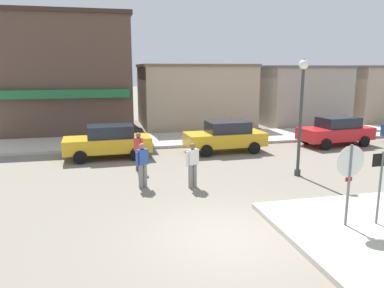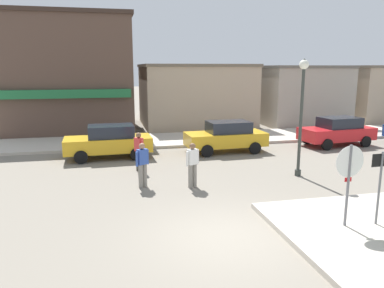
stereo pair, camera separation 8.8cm
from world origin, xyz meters
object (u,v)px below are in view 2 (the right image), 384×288
(stop_sign, at_px, (349,175))
(one_way_sign, at_px, (380,181))
(parked_car_nearest, at_px, (109,141))
(pedestrian_kerb_side, at_px, (193,164))
(pedestrian_crossing_near, at_px, (142,164))
(pedestrian_crossing_far, at_px, (139,150))
(lamp_post, at_px, (302,101))
(parked_car_second, at_px, (226,136))
(parked_car_third, at_px, (337,131))

(stop_sign, bearing_deg, one_way_sign, -5.81)
(parked_car_nearest, distance_m, pedestrian_kerb_side, 5.95)
(one_way_sign, xyz_separation_m, pedestrian_crossing_near, (-5.67, 4.91, -0.46))
(pedestrian_kerb_side, bearing_deg, pedestrian_crossing_far, 122.67)
(one_way_sign, bearing_deg, stop_sign, 174.19)
(lamp_post, xyz_separation_m, pedestrian_kerb_side, (-4.39, -0.52, -2.09))
(stop_sign, xyz_separation_m, parked_car_nearest, (-5.93, 9.65, -0.71))
(parked_car_second, bearing_deg, stop_sign, -89.14)
(stop_sign, distance_m, parked_car_nearest, 11.35)
(pedestrian_crossing_far, bearing_deg, parked_car_nearest, 114.46)
(parked_car_third, bearing_deg, pedestrian_crossing_near, -155.52)
(parked_car_nearest, height_order, pedestrian_crossing_far, pedestrian_crossing_far)
(pedestrian_crossing_near, distance_m, pedestrian_crossing_far, 2.21)
(pedestrian_crossing_near, height_order, pedestrian_kerb_side, same)
(pedestrian_crossing_near, bearing_deg, pedestrian_crossing_far, 88.48)
(one_way_sign, relative_size, pedestrian_crossing_near, 1.30)
(stop_sign, xyz_separation_m, parked_car_third, (6.26, 9.86, -0.71))
(parked_car_nearest, relative_size, pedestrian_kerb_side, 2.52)
(stop_sign, height_order, pedestrian_crossing_near, stop_sign)
(one_way_sign, height_order, parked_car_second, one_way_sign)
(lamp_post, xyz_separation_m, pedestrian_crossing_near, (-6.12, -0.13, -2.09))
(parked_car_second, bearing_deg, parked_car_nearest, -179.73)
(one_way_sign, bearing_deg, parked_car_nearest, 124.93)
(parked_car_third, relative_size, pedestrian_crossing_far, 2.58)
(lamp_post, bearing_deg, parked_car_third, 44.82)
(lamp_post, xyz_separation_m, pedestrian_crossing_far, (-6.06, 2.08, -2.09))
(pedestrian_kerb_side, bearing_deg, parked_car_second, 60.84)
(pedestrian_crossing_near, bearing_deg, parked_car_nearest, 103.20)
(parked_car_third, bearing_deg, pedestrian_kerb_side, -149.81)
(one_way_sign, relative_size, pedestrian_crossing_far, 1.30)
(parked_car_nearest, height_order, pedestrian_kerb_side, pedestrian_kerb_side)
(parked_car_second, bearing_deg, one_way_sign, -84.09)
(stop_sign, distance_m, lamp_post, 5.32)
(pedestrian_crossing_far, relative_size, pedestrian_kerb_side, 1.00)
(one_way_sign, bearing_deg, pedestrian_kerb_side, 131.10)
(parked_car_second, height_order, pedestrian_kerb_side, pedestrian_kerb_side)
(parked_car_nearest, height_order, parked_car_second, same)
(lamp_post, height_order, parked_car_nearest, lamp_post)
(pedestrian_crossing_near, distance_m, pedestrian_kerb_side, 1.77)
(stop_sign, bearing_deg, parked_car_second, 90.86)
(parked_car_nearest, height_order, parked_car_third, same)
(parked_car_nearest, distance_m, parked_car_second, 5.79)
(one_way_sign, height_order, pedestrian_kerb_side, one_way_sign)
(lamp_post, relative_size, parked_car_third, 1.09)
(lamp_post, height_order, parked_car_second, lamp_post)
(stop_sign, relative_size, pedestrian_kerb_side, 1.43)
(stop_sign, bearing_deg, pedestrian_kerb_side, 124.77)
(parked_car_second, xyz_separation_m, pedestrian_kerb_side, (-2.93, -5.25, 0.06))
(parked_car_second, relative_size, pedestrian_crossing_far, 2.53)
(lamp_post, relative_size, parked_car_nearest, 1.12)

